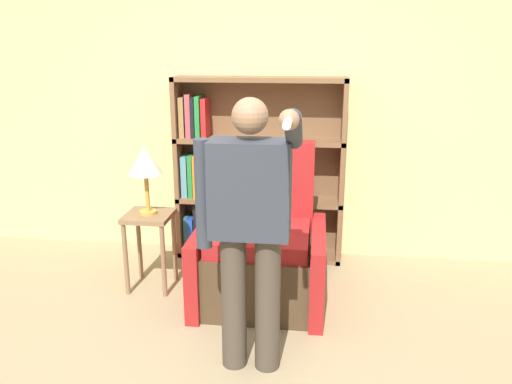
# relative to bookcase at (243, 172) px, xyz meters

# --- Properties ---
(wall_back) EXTENTS (8.00, 0.06, 2.80)m
(wall_back) POSITION_rel_bookcase_xyz_m (0.22, 0.16, 0.61)
(wall_back) COLOR #DBCC84
(wall_back) RESTS_ON ground_plane
(bookcase) EXTENTS (1.48, 0.28, 1.62)m
(bookcase) POSITION_rel_bookcase_xyz_m (0.00, 0.00, 0.00)
(bookcase) COLOR brown
(bookcase) RESTS_ON ground_plane
(armchair) EXTENTS (0.95, 0.86, 1.17)m
(armchair) POSITION_rel_bookcase_xyz_m (0.26, -0.79, -0.42)
(armchair) COLOR #4C3823
(armchair) RESTS_ON ground_plane
(person_standing) EXTENTS (0.59, 0.78, 1.62)m
(person_standing) POSITION_rel_bookcase_xyz_m (0.30, -1.67, 0.14)
(person_standing) COLOR #473D33
(person_standing) RESTS_ON ground_plane
(side_table) EXTENTS (0.36, 0.36, 0.62)m
(side_table) POSITION_rel_bookcase_xyz_m (-0.63, -0.74, -0.31)
(side_table) COLOR #846647
(side_table) RESTS_ON ground_plane
(table_lamp) EXTENTS (0.26, 0.26, 0.53)m
(table_lamp) POSITION_rel_bookcase_xyz_m (-0.63, -0.74, 0.24)
(table_lamp) COLOR gold
(table_lamp) RESTS_ON side_table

